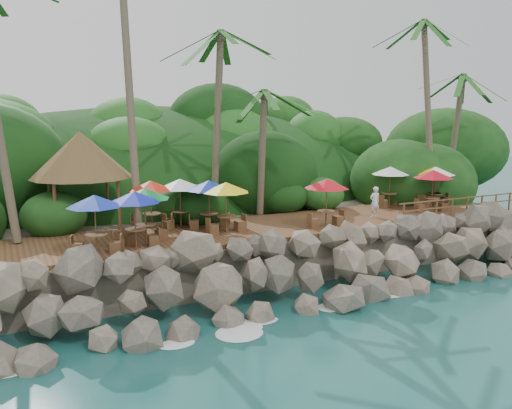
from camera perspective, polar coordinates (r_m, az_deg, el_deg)
name	(u,v)px	position (r m, az deg, el deg)	size (l,w,h in m)	color
ground	(324,314)	(21.17, 7.32, -11.70)	(140.00, 140.00, 0.00)	#19514F
land_base	(189,216)	(34.80, -7.27, -1.21)	(32.00, 25.20, 2.10)	gray
jungle_hill	(158,212)	(42.04, -10.56, -0.80)	(44.80, 28.00, 15.40)	#143811
seawall	(298,272)	(22.37, 4.55, -7.31)	(29.00, 4.00, 2.30)	gray
terrace	(256,229)	(25.50, 0.00, -2.66)	(26.00, 5.00, 0.20)	brown
jungle_foliage	(194,234)	(34.10, -6.68, -3.24)	(44.00, 16.00, 12.00)	#143811
foam_line	(319,311)	(21.39, 6.87, -11.37)	(25.20, 0.80, 0.06)	white
palms	(272,24)	(28.60, 1.77, 18.98)	(32.84, 7.23, 15.44)	brown
palapa	(81,155)	(26.30, -18.45, 5.13)	(4.77, 4.77, 4.60)	brown
dining_clusters	(280,186)	(25.68, 2.58, 2.07)	(21.71, 5.36, 2.34)	brown
railing	(460,205)	(30.05, 21.20, -0.02)	(8.30, 0.10, 1.00)	brown
waiter	(375,202)	(28.34, 12.73, 0.28)	(0.59, 0.39, 1.63)	white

